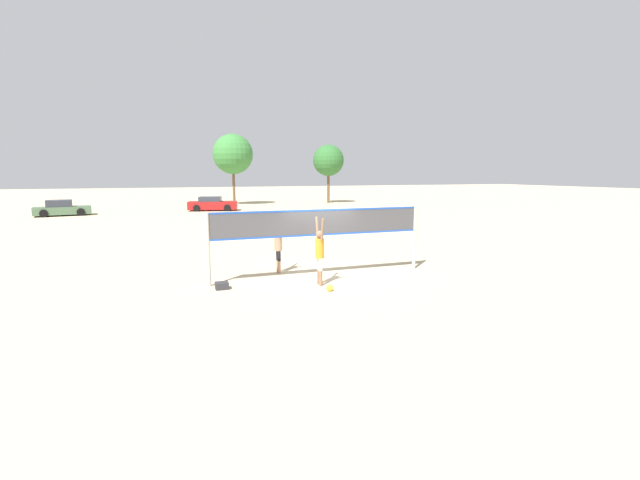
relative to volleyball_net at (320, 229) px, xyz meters
The scene contains 10 objects.
ground_plane 1.68m from the volleyball_net, ahead, with size 200.00×200.00×0.00m, color #C6B28C.
volleyball_net is the anchor object (origin of this frame).
player_spiker 1.25m from the volleyball_net, 110.15° to the right, with size 0.28×0.71×2.21m.
player_blocker 1.74m from the volleyball_net, 138.70° to the left, with size 0.28×0.69×2.02m.
volleyball 2.47m from the volleyball_net, 100.65° to the right, with size 0.21×0.21×0.21m.
gear_bag 3.82m from the volleyball_net, behind, with size 0.41×0.36×0.22m.
parked_car_near 28.67m from the volleyball_net, 91.62° to the left, with size 4.84×2.61×1.36m.
parked_car_mid 30.94m from the volleyball_net, 115.72° to the left, with size 4.55×2.50×1.35m.
tree_left_cluster 37.70m from the volleyball_net, 68.76° to the left, with size 3.73×3.73×6.97m.
tree_right_cluster 36.22m from the volleyball_net, 86.23° to the left, with size 4.52×4.52×7.99m.
Camera 1 is at (-4.94, -13.80, 3.60)m, focal length 24.00 mm.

